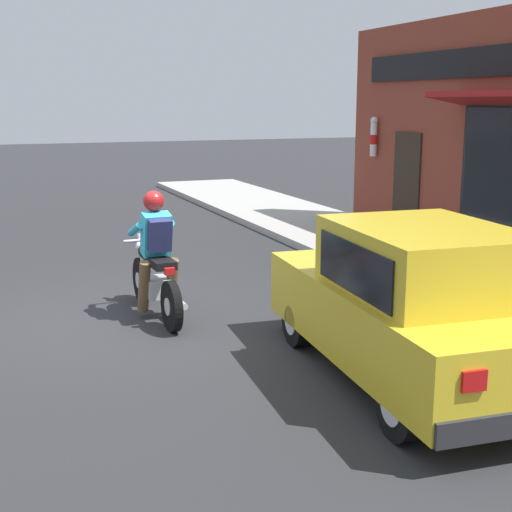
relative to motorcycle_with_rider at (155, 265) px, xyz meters
The scene contains 4 objects.
ground_plane 0.75m from the motorcycle_with_rider, 166.20° to the right, with size 80.00×80.00×0.00m, color #2B2B2D.
sidewalk_curb 5.61m from the motorcycle_with_rider, 31.58° to the left, with size 2.60×22.00×0.14m, color #ADAAA3.
motorcycle_with_rider is the anchor object (origin of this frame).
car_hatchback 3.52m from the motorcycle_with_rider, 58.84° to the right, with size 1.94×3.90×1.57m.
Camera 1 is at (-1.73, -8.55, 2.70)m, focal length 50.00 mm.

